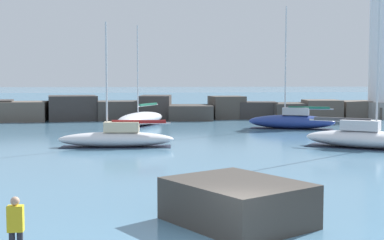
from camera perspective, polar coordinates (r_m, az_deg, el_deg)
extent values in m
cube|color=teal|center=(117.53, -5.01, 2.23)|extent=(400.00, 116.00, 0.01)
cube|color=brown|center=(57.85, -17.35, 0.89)|extent=(4.52, 4.29, 2.02)
cube|color=#383330|center=(58.15, -12.62, 1.28)|extent=(5.64, 5.83, 2.58)
cube|color=#423D38|center=(57.47, -7.59, 1.02)|extent=(5.19, 4.22, 2.01)
cube|color=#383330|center=(57.91, -3.90, 1.36)|extent=(3.79, 5.58, 2.57)
cube|color=#423D38|center=(57.07, -0.15, 0.82)|extent=(5.00, 5.27, 1.56)
cube|color=#4C443D|center=(58.89, 3.72, 1.36)|extent=(3.84, 3.85, 2.47)
cube|color=#383330|center=(59.22, 7.02, 1.05)|extent=(4.48, 3.80, 1.85)
cube|color=#423D38|center=(60.15, 10.41, 0.99)|extent=(5.49, 5.15, 1.70)
cube|color=brown|center=(60.64, 13.67, 1.13)|extent=(4.23, 4.32, 2.04)
cube|color=brown|center=(63.21, 17.06, 1.11)|extent=(5.74, 4.97, 1.88)
cylinder|color=gray|center=(63.24, 19.69, 1.01)|extent=(4.39, 4.39, 1.80)
cube|color=#423D38|center=(16.12, 4.83, -8.75)|extent=(4.66, 4.95, 1.28)
ellipsoid|color=navy|center=(47.33, 10.55, -0.19)|extent=(7.71, 4.68, 1.22)
cube|color=black|center=(47.38, 10.54, -0.91)|extent=(7.35, 4.50, 0.03)
cube|color=#B2B2B7|center=(47.24, 11.01, 0.92)|extent=(2.50, 1.89, 0.64)
cylinder|color=silver|center=(47.27, 9.95, 6.23)|extent=(0.12, 0.12, 9.37)
cylinder|color=#BCBCC1|center=(47.16, 12.37, 1.17)|extent=(3.85, 1.60, 0.10)
cube|color=#1E664C|center=(47.15, 12.37, 1.30)|extent=(3.32, 1.46, 0.20)
ellipsoid|color=white|center=(35.22, 18.11, -1.97)|extent=(7.66, 6.29, 1.10)
cube|color=black|center=(35.28, 18.09, -2.83)|extent=(7.32, 6.03, 0.03)
cube|color=silver|center=(35.21, 17.53, -0.53)|extent=(2.63, 2.37, 0.64)
cylinder|color=silver|center=(34.96, 19.25, 6.55)|extent=(0.12, 0.12, 9.36)
cylinder|color=#BCBCC1|center=(35.42, 15.71, -0.09)|extent=(3.53, 2.47, 0.10)
cube|color=#4C4C51|center=(35.42, 15.72, 0.07)|extent=(3.07, 2.20, 0.20)
ellipsoid|color=white|center=(34.38, -8.12, -2.06)|extent=(7.45, 2.24, 0.96)
cube|color=black|center=(34.44, -8.11, -2.83)|extent=(7.08, 2.18, 0.03)
cube|color=beige|center=(34.27, -7.52, -0.73)|extent=(2.27, 1.11, 0.64)
cylinder|color=silver|center=(34.23, -9.11, 4.53)|extent=(0.12, 0.12, 6.94)
cylinder|color=#BCBCC1|center=(34.17, -5.68, -0.34)|extent=(4.04, 0.37, 0.10)
cube|color=maroon|center=(34.16, -5.68, -0.17)|extent=(3.44, 0.43, 0.20)
ellipsoid|color=silver|center=(50.10, -5.47, 0.13)|extent=(5.77, 8.48, 1.25)
cube|color=black|center=(50.14, -5.47, -0.57)|extent=(5.55, 8.09, 0.03)
cylinder|color=silver|center=(49.41, -5.82, 5.42)|extent=(0.12, 0.12, 7.97)
cylinder|color=#BCBCC1|center=(51.52, -4.70, 1.56)|extent=(2.06, 4.13, 0.10)
cube|color=#1E664C|center=(51.52, -4.71, 1.67)|extent=(1.86, 3.56, 0.20)
cube|color=yellow|center=(13.21, -18.32, -9.95)|extent=(0.36, 0.22, 0.61)
sphere|color=tan|center=(13.12, -18.36, -8.21)|extent=(0.21, 0.21, 0.21)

